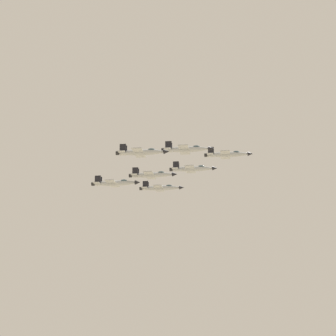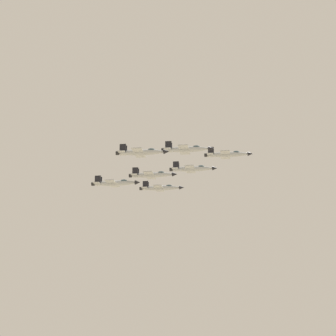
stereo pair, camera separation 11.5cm
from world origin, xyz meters
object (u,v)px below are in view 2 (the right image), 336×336
at_px(jet_slot_rear, 152,175).
at_px(jet_trailing, 115,183).
at_px(jet_lead, 227,154).
at_px(jet_right_wingman, 186,149).
at_px(jet_right_outer, 141,152).
at_px(jet_left_outer, 161,188).
at_px(jet_left_wingman, 192,169).

xyz_separation_m(jet_slot_rear, jet_trailing, (-5.61, -11.71, -2.52)).
xyz_separation_m(jet_lead, jet_slot_rear, (-11.22, -23.41, -6.37)).
relative_size(jet_right_wingman, jet_trailing, 1.01).
distance_m(jet_right_outer, jet_trailing, 25.90).
height_order(jet_left_outer, jet_trailing, jet_left_outer).
height_order(jet_right_outer, jet_slot_rear, jet_right_outer).
bearing_deg(jet_left_wingman, jet_left_outer, 138.74).
height_order(jet_left_outer, jet_slot_rear, jet_left_outer).
bearing_deg(jet_lead, jet_trailing, 179.13).
relative_size(jet_right_outer, jet_trailing, 0.99).
bearing_deg(jet_left_wingman, jet_slot_rear, -140.53).
bearing_deg(jet_slot_rear, jet_left_outer, 90.13).
xyz_separation_m(jet_left_outer, jet_slot_rear, (19.90, -9.54, -0.67)).
bearing_deg(jet_right_outer, jet_left_wingman, 67.58).
xyz_separation_m(jet_right_wingman, jet_left_outer, (-35.46, 2.60, -4.65)).
relative_size(jet_right_wingman, jet_left_outer, 1.01).
relative_size(jet_left_wingman, jet_right_wingman, 1.00).
relative_size(jet_left_outer, jet_trailing, 1.00).
relative_size(jet_lead, jet_right_outer, 0.99).
height_order(jet_left_outer, jet_right_outer, jet_right_outer).
bearing_deg(jet_right_outer, jet_right_wingman, 39.36).
distance_m(jet_right_outer, jet_slot_rear, 22.11).
relative_size(jet_right_wingman, jet_right_outer, 1.03).
distance_m(jet_left_outer, jet_right_outer, 44.14).
xyz_separation_m(jet_right_outer, jet_trailing, (-25.51, -2.17, -3.96)).
bearing_deg(jet_trailing, jet_left_wingman, 23.95).
bearing_deg(jet_right_wingman, jet_trailing, 156.06).
relative_size(jet_right_wingman, jet_slot_rear, 1.03).
height_order(jet_right_wingman, jet_slot_rear, jet_right_wingman).
bearing_deg(jet_lead, jet_right_outer, -140.50).
distance_m(jet_lead, jet_right_wingman, 17.07).
bearing_deg(jet_left_wingman, jet_right_wingman, -90.90).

